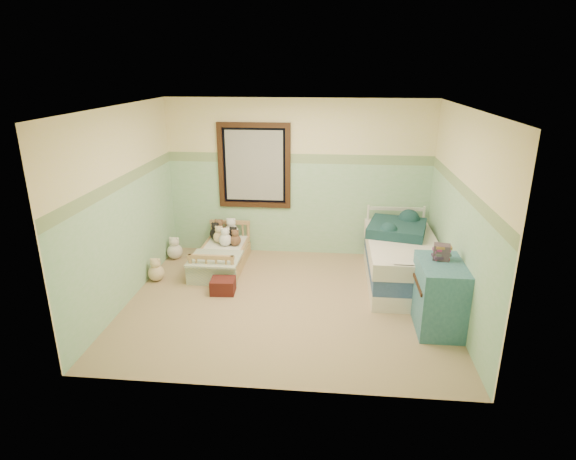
# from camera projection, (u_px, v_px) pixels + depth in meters

# --- Properties ---
(floor) EXTENTS (4.20, 3.60, 0.02)m
(floor) POSITION_uv_depth(u_px,v_px,m) (287.00, 302.00, 6.26)
(floor) COLOR #977C5E
(floor) RESTS_ON ground
(ceiling) EXTENTS (4.20, 3.60, 0.02)m
(ceiling) POSITION_uv_depth(u_px,v_px,m) (287.00, 106.00, 5.43)
(ceiling) COLOR silver
(ceiling) RESTS_ON wall_back
(wall_back) EXTENTS (4.20, 0.04, 2.50)m
(wall_back) POSITION_uv_depth(u_px,v_px,m) (298.00, 179.00, 7.54)
(wall_back) COLOR #F0E897
(wall_back) RESTS_ON floor
(wall_front) EXTENTS (4.20, 0.04, 2.50)m
(wall_front) POSITION_uv_depth(u_px,v_px,m) (267.00, 270.00, 4.15)
(wall_front) COLOR #F0E897
(wall_front) RESTS_ON floor
(wall_left) EXTENTS (0.04, 3.60, 2.50)m
(wall_left) POSITION_uv_depth(u_px,v_px,m) (124.00, 207.00, 6.04)
(wall_left) COLOR #F0E897
(wall_left) RESTS_ON floor
(wall_right) EXTENTS (0.04, 3.60, 2.50)m
(wall_right) POSITION_uv_depth(u_px,v_px,m) (461.00, 216.00, 5.65)
(wall_right) COLOR #F0E897
(wall_right) RESTS_ON floor
(wainscot_mint) EXTENTS (4.20, 0.01, 1.50)m
(wainscot_mint) POSITION_uv_depth(u_px,v_px,m) (298.00, 209.00, 7.69)
(wainscot_mint) COLOR #88C38A
(wainscot_mint) RESTS_ON floor
(border_strip) EXTENTS (4.20, 0.01, 0.15)m
(border_strip) POSITION_uv_depth(u_px,v_px,m) (298.00, 159.00, 7.42)
(border_strip) COLOR #3C6741
(border_strip) RESTS_ON wall_back
(window_frame) EXTENTS (1.16, 0.06, 1.36)m
(window_frame) POSITION_uv_depth(u_px,v_px,m) (254.00, 166.00, 7.50)
(window_frame) COLOR black
(window_frame) RESTS_ON wall_back
(window_blinds) EXTENTS (0.92, 0.01, 1.12)m
(window_blinds) POSITION_uv_depth(u_px,v_px,m) (254.00, 166.00, 7.51)
(window_blinds) COLOR #B4B4AF
(window_blinds) RESTS_ON window_frame
(toddler_bed_frame) EXTENTS (0.67, 1.33, 0.17)m
(toddler_bed_frame) POSITION_uv_depth(u_px,v_px,m) (222.00, 262.00, 7.32)
(toddler_bed_frame) COLOR #946846
(toddler_bed_frame) RESTS_ON floor
(toddler_mattress) EXTENTS (0.61, 1.27, 0.12)m
(toddler_mattress) POSITION_uv_depth(u_px,v_px,m) (222.00, 253.00, 7.27)
(toddler_mattress) COLOR silver
(toddler_mattress) RESTS_ON toddler_bed_frame
(patchwork_quilt) EXTENTS (0.72, 0.67, 0.03)m
(patchwork_quilt) POSITION_uv_depth(u_px,v_px,m) (215.00, 259.00, 6.86)
(patchwork_quilt) COLOR #6E93B8
(patchwork_quilt) RESTS_ON toddler_mattress
(plush_bed_brown) EXTENTS (0.21, 0.21, 0.21)m
(plush_bed_brown) POSITION_uv_depth(u_px,v_px,m) (219.00, 232.00, 7.70)
(plush_bed_brown) COLOR brown
(plush_bed_brown) RESTS_ON toddler_mattress
(plush_bed_white) EXTENTS (0.23, 0.23, 0.23)m
(plush_bed_white) POSITION_uv_depth(u_px,v_px,m) (231.00, 231.00, 7.68)
(plush_bed_white) COLOR white
(plush_bed_white) RESTS_ON toddler_mattress
(plush_bed_tan) EXTENTS (0.19, 0.19, 0.19)m
(plush_bed_tan) POSITION_uv_depth(u_px,v_px,m) (219.00, 237.00, 7.49)
(plush_bed_tan) COLOR beige
(plush_bed_tan) RESTS_ON toddler_mattress
(plush_bed_dark) EXTENTS (0.19, 0.19, 0.19)m
(plush_bed_dark) POSITION_uv_depth(u_px,v_px,m) (233.00, 238.00, 7.47)
(plush_bed_dark) COLOR black
(plush_bed_dark) RESTS_ON toddler_mattress
(plush_floor_cream) EXTENTS (0.25, 0.25, 0.25)m
(plush_floor_cream) POSITION_uv_depth(u_px,v_px,m) (175.00, 251.00, 7.62)
(plush_floor_cream) COLOR white
(plush_floor_cream) RESTS_ON floor
(plush_floor_tan) EXTENTS (0.24, 0.24, 0.24)m
(plush_floor_tan) POSITION_uv_depth(u_px,v_px,m) (156.00, 273.00, 6.83)
(plush_floor_tan) COLOR beige
(plush_floor_tan) RESTS_ON floor
(twin_bed_frame) EXTENTS (0.92, 1.83, 0.22)m
(twin_bed_frame) POSITION_uv_depth(u_px,v_px,m) (400.00, 276.00, 6.76)
(twin_bed_frame) COLOR white
(twin_bed_frame) RESTS_ON floor
(twin_boxspring) EXTENTS (0.92, 1.83, 0.22)m
(twin_boxspring) POSITION_uv_depth(u_px,v_px,m) (401.00, 262.00, 6.69)
(twin_boxspring) COLOR navy
(twin_boxspring) RESTS_ON twin_bed_frame
(twin_mattress) EXTENTS (0.95, 1.87, 0.22)m
(twin_mattress) POSITION_uv_depth(u_px,v_px,m) (402.00, 247.00, 6.61)
(twin_mattress) COLOR white
(twin_mattress) RESTS_ON twin_boxspring
(teal_blanket) EXTENTS (0.95, 0.98, 0.14)m
(teal_blanket) POSITION_uv_depth(u_px,v_px,m) (397.00, 228.00, 6.84)
(teal_blanket) COLOR #123335
(teal_blanket) RESTS_ON twin_mattress
(dresser) EXTENTS (0.51, 0.82, 0.82)m
(dresser) POSITION_uv_depth(u_px,v_px,m) (439.00, 295.00, 5.53)
(dresser) COLOR #2D627A
(dresser) RESTS_ON floor
(book_stack) EXTENTS (0.21, 0.18, 0.18)m
(book_stack) POSITION_uv_depth(u_px,v_px,m) (441.00, 252.00, 5.48)
(book_stack) COLOR brown
(book_stack) RESTS_ON dresser
(red_pillow) EXTENTS (0.34, 0.30, 0.20)m
(red_pillow) POSITION_uv_depth(u_px,v_px,m) (223.00, 286.00, 6.47)
(red_pillow) COLOR maroon
(red_pillow) RESTS_ON floor
(floor_book) EXTENTS (0.28, 0.22, 0.03)m
(floor_book) POSITION_uv_depth(u_px,v_px,m) (226.00, 286.00, 6.68)
(floor_book) COLOR orange
(floor_book) RESTS_ON floor
(extra_plush_0) EXTENTS (0.19, 0.19, 0.19)m
(extra_plush_0) POSITION_uv_depth(u_px,v_px,m) (216.00, 234.00, 7.64)
(extra_plush_0) COLOR black
(extra_plush_0) RESTS_ON toddler_mattress
(extra_plush_1) EXTENTS (0.18, 0.18, 0.18)m
(extra_plush_1) POSITION_uv_depth(u_px,v_px,m) (235.00, 240.00, 7.37)
(extra_plush_1) COLOR brown
(extra_plush_1) RESTS_ON toddler_mattress
(extra_plush_2) EXTENTS (0.20, 0.20, 0.20)m
(extra_plush_2) POSITION_uv_depth(u_px,v_px,m) (225.00, 240.00, 7.36)
(extra_plush_2) COLOR white
(extra_plush_2) RESTS_ON toddler_mattress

